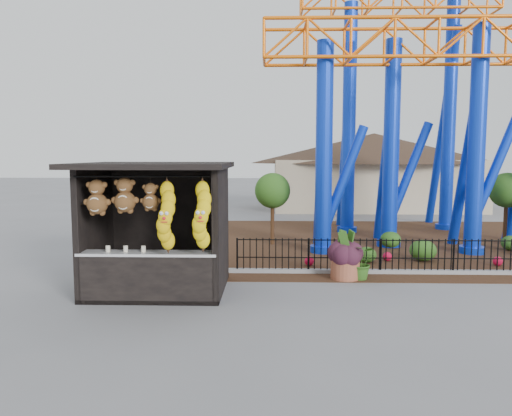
{
  "coord_description": "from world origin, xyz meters",
  "views": [
    {
      "loc": [
        -0.27,
        -10.72,
        3.31
      ],
      "look_at": [
        -0.63,
        1.5,
        2.0
      ],
      "focal_mm": 35.0,
      "sensor_mm": 36.0,
      "label": 1
    }
  ],
  "objects_px": {
    "prize_booth": "(156,230)",
    "potted_plant": "(361,262)",
    "roller_coaster": "(417,69)",
    "terracotta_planter": "(345,268)"
  },
  "relations": [
    {
      "from": "prize_booth",
      "to": "roller_coaster",
      "type": "relative_size",
      "value": 0.32
    },
    {
      "from": "prize_booth",
      "to": "terracotta_planter",
      "type": "relative_size",
      "value": 4.55
    },
    {
      "from": "roller_coaster",
      "to": "terracotta_planter",
      "type": "height_order",
      "value": "roller_coaster"
    },
    {
      "from": "prize_booth",
      "to": "potted_plant",
      "type": "relative_size",
      "value": 3.75
    },
    {
      "from": "roller_coaster",
      "to": "terracotta_planter",
      "type": "relative_size",
      "value": 14.29
    },
    {
      "from": "roller_coaster",
      "to": "terracotta_planter",
      "type": "distance_m",
      "value": 9.13
    },
    {
      "from": "prize_booth",
      "to": "roller_coaster",
      "type": "height_order",
      "value": "roller_coaster"
    },
    {
      "from": "terracotta_planter",
      "to": "potted_plant",
      "type": "height_order",
      "value": "potted_plant"
    },
    {
      "from": "terracotta_planter",
      "to": "potted_plant",
      "type": "relative_size",
      "value": 0.82
    },
    {
      "from": "potted_plant",
      "to": "roller_coaster",
      "type": "bearing_deg",
      "value": 85.05
    }
  ]
}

